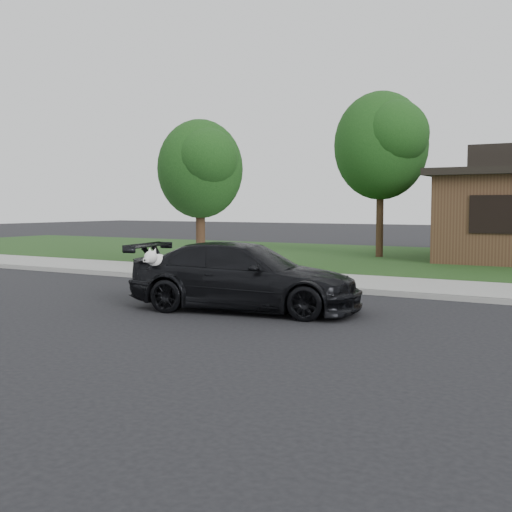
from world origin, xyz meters
The scene contains 7 objects.
ground centered at (0.00, 0.00, 0.00)m, with size 120.00×120.00×0.00m, color black.
sidewalk centered at (0.00, 5.00, 0.06)m, with size 60.00×3.00×0.12m, color gray.
curb centered at (0.00, 3.50, 0.06)m, with size 60.00×0.12×0.12m, color gray.
lawn centered at (0.00, 13.00, 0.07)m, with size 60.00×13.00×0.13m, color #193814.
sedan centered at (-2.84, 0.07, 0.68)m, with size 4.97×2.73×1.37m.
tree_0 centered at (-4.34, 12.88, 4.48)m, with size 3.78×3.60×6.34m.
tree_2 centered at (-7.38, 5.11, 3.27)m, with size 2.73×2.60×4.59m.
Camera 1 is at (3.77, -10.93, 2.11)m, focal length 45.00 mm.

